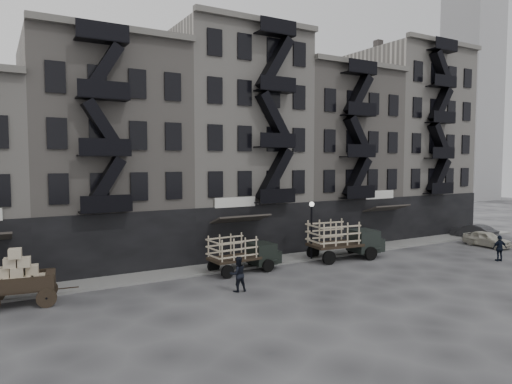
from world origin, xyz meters
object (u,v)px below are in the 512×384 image
wagon (17,273)px  pedestrian_mid (238,274)px  stake_truck_east (344,237)px  car_far (474,232)px  car_east (487,239)px  policeman (500,248)px  stake_truck_west (243,251)px

wagon → pedestrian_mid: 11.17m
wagon → pedestrian_mid: wagon is taller
stake_truck_east → car_far: bearing=8.4°
stake_truck_east → car_east: stake_truck_east is taller
car_east → policeman: size_ratio=2.07×
car_east → policeman: policeman is taller
car_far → policeman: (-6.85, -6.71, 0.25)m
stake_truck_east → car_far: size_ratio=1.44×
stake_truck_west → policeman: 18.65m
car_far → pedestrian_mid: size_ratio=2.10×
wagon → car_east: bearing=4.4°
car_far → policeman: 9.59m
car_far → stake_truck_east: bearing=1.7°
pedestrian_mid → policeman: pedestrian_mid is taller
car_far → stake_truck_west: bearing=0.1°
policeman → stake_truck_east: bearing=-13.5°
policeman → wagon: bearing=8.9°
stake_truck_east → car_east: size_ratio=1.54×
wagon → stake_truck_east: wagon is taller
car_east → policeman: 5.82m
car_east → wagon: bearing=175.9°
policeman → pedestrian_mid: bearing=12.2°
pedestrian_mid → policeman: 20.06m
stake_truck_west → car_far: bearing=-2.3°
policeman → car_far: bearing=-115.7°
stake_truck_west → pedestrian_mid: bearing=-125.1°
pedestrian_mid → stake_truck_east: bearing=-157.3°
car_east → pedestrian_mid: 24.27m
stake_truck_east → car_far: 16.15m
wagon → stake_truck_west: 13.06m
wagon → car_far: wagon is taller
stake_truck_east → policeman: stake_truck_east is taller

